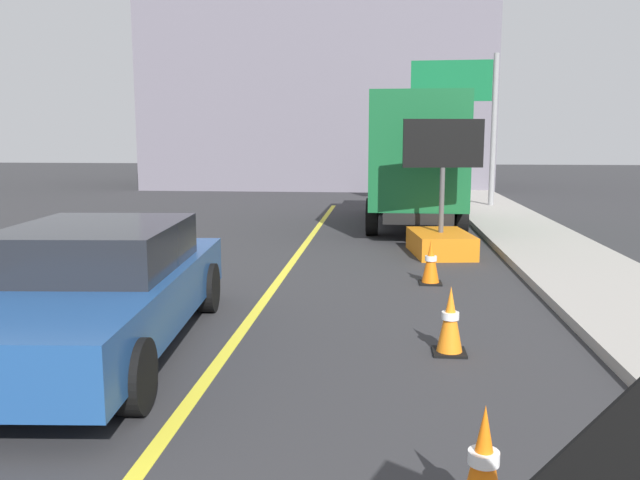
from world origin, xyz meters
The scene contains 9 objects.
lane_center_stripe centered at (0.00, 6.00, 0.00)m, with size 0.14×36.00×0.01m, color yellow.
arrow_board_trailer centered at (2.87, 14.65, 0.48)m, with size 1.60×1.93×2.70m.
box_truck centered at (2.53, 19.00, 1.82)m, with size 2.49×7.06×3.37m.
pickup_car centered at (-1.48, 8.23, 0.70)m, with size 2.44×5.16×1.38m.
highway_guide_sign centered at (4.46, 23.39, 3.42)m, with size 2.79×0.22×5.00m.
far_building_block centered at (-1.37, 34.08, 5.21)m, with size 15.53×9.04×10.42m, color slate.
traffic_cone_near_sign centered at (2.32, 5.22, 0.38)m, with size 0.36×0.36×0.77m.
traffic_cone_mid_lane centered at (2.44, 8.44, 0.37)m, with size 0.36×0.36×0.75m.
traffic_cone_far_lane centered at (2.48, 11.90, 0.36)m, with size 0.36×0.36×0.74m.
Camera 1 is at (1.69, 1.46, 2.34)m, focal length 36.70 mm.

